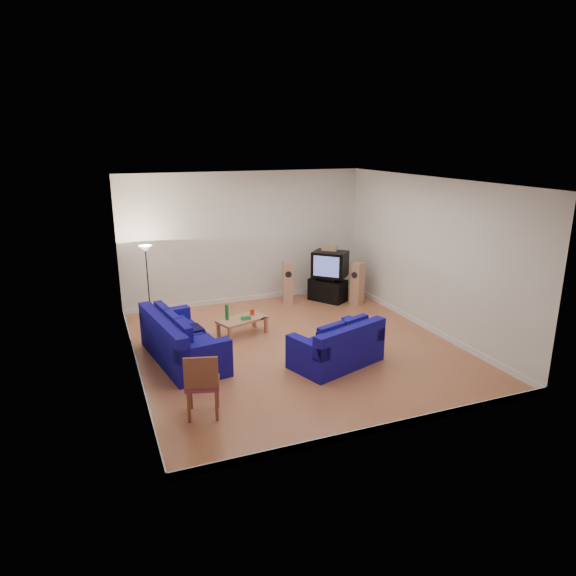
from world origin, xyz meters
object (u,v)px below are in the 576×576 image
object	(u,v)px
sofa_loveseat	(338,349)
tv_stand	(328,290)
coffee_table	(242,321)
sofa_three_seat	(180,344)
television	(330,264)

from	to	relation	value
sofa_loveseat	tv_stand	bearing A→B (deg)	48.17
sofa_loveseat	coffee_table	bearing A→B (deg)	101.42
sofa_three_seat	coffee_table	bearing A→B (deg)	109.94
coffee_table	television	world-z (taller)	television
sofa_loveseat	television	xyz separation A→B (m)	(1.52, 3.47, 0.65)
sofa_loveseat	coffee_table	world-z (taller)	sofa_loveseat
sofa_three_seat	television	world-z (taller)	television
sofa_loveseat	coffee_table	distance (m)	2.35
tv_stand	television	xyz separation A→B (m)	(0.02, -0.06, 0.69)
sofa_three_seat	television	distance (m)	4.73
sofa_loveseat	tv_stand	xyz separation A→B (m)	(1.50, 3.54, -0.03)
sofa_loveseat	coffee_table	xyz separation A→B (m)	(-1.18, 2.03, 0.01)
sofa_three_seat	tv_stand	bearing A→B (deg)	110.13
coffee_table	television	distance (m)	3.13
sofa_three_seat	tv_stand	size ratio (longest dim) A/B	2.65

